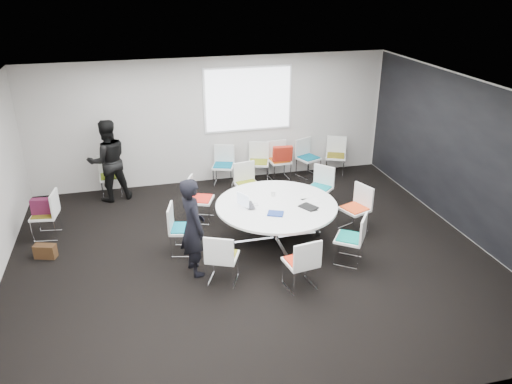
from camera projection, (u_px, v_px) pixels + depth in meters
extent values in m
cube|color=black|center=(250.00, 257.00, 8.56)|extent=(8.00, 7.00, 0.04)
cube|color=white|center=(250.00, 92.00, 7.39)|extent=(8.00, 7.00, 0.04)
cube|color=beige|center=(213.00, 121.00, 11.09)|extent=(8.00, 0.04, 2.80)
cube|color=beige|center=(335.00, 316.00, 4.86)|extent=(8.00, 0.04, 2.80)
cube|color=beige|center=(469.00, 159.00, 8.88)|extent=(0.04, 7.00, 2.80)
cube|color=black|center=(468.00, 159.00, 8.87)|extent=(0.01, 6.94, 2.74)
cube|color=silver|center=(276.00, 238.00, 9.01)|extent=(0.90, 0.90, 0.08)
cylinder|color=silver|center=(276.00, 223.00, 8.88)|extent=(0.10, 0.10, 0.65)
cylinder|color=white|center=(276.00, 205.00, 8.73)|extent=(2.13, 2.13, 0.04)
cube|color=white|center=(248.00, 99.00, 11.03)|extent=(1.90, 0.03, 1.35)
cube|color=silver|center=(353.00, 221.00, 9.28)|extent=(0.54, 0.54, 0.42)
cube|color=white|center=(354.00, 209.00, 9.19)|extent=(0.57, 0.59, 0.04)
cube|color=#E24517|center=(355.00, 208.00, 9.17)|extent=(0.50, 0.51, 0.03)
cube|color=white|center=(364.00, 195.00, 9.20)|extent=(0.20, 0.44, 0.42)
cube|color=silver|center=(318.00, 200.00, 10.12)|extent=(0.59, 0.59, 0.42)
cube|color=white|center=(319.00, 189.00, 10.03)|extent=(0.63, 0.64, 0.04)
cube|color=#0B7981|center=(319.00, 188.00, 10.02)|extent=(0.55, 0.55, 0.03)
cube|color=white|center=(324.00, 175.00, 10.09)|extent=(0.33, 0.37, 0.42)
cube|color=silver|center=(248.00, 196.00, 10.30)|extent=(0.49, 0.49, 0.42)
cube|color=white|center=(248.00, 185.00, 10.20)|extent=(0.53, 0.51, 0.04)
cube|color=olive|center=(248.00, 184.00, 10.19)|extent=(0.46, 0.44, 0.03)
cube|color=white|center=(244.00, 172.00, 10.28)|extent=(0.46, 0.12, 0.42)
cube|color=silver|center=(201.00, 211.00, 9.66)|extent=(0.55, 0.55, 0.42)
cube|color=white|center=(201.00, 200.00, 9.57)|extent=(0.58, 0.59, 0.04)
cube|color=red|center=(201.00, 198.00, 9.56)|extent=(0.50, 0.51, 0.03)
cube|color=white|center=(190.00, 188.00, 9.50)|extent=(0.21, 0.44, 0.42)
cube|color=silver|center=(184.00, 241.00, 8.58)|extent=(0.51, 0.51, 0.42)
cube|color=white|center=(184.00, 229.00, 8.49)|extent=(0.54, 0.55, 0.04)
cube|color=#086E83|center=(183.00, 228.00, 8.48)|extent=(0.47, 0.48, 0.03)
cube|color=white|center=(170.00, 217.00, 8.39)|extent=(0.15, 0.46, 0.42)
cube|color=silver|center=(223.00, 270.00, 7.77)|extent=(0.55, 0.55, 0.42)
cube|color=white|center=(222.00, 257.00, 7.68)|extent=(0.60, 0.59, 0.04)
cube|color=olive|center=(222.00, 255.00, 7.66)|extent=(0.52, 0.51, 0.03)
cube|color=white|center=(219.00, 251.00, 7.39)|extent=(0.43, 0.22, 0.42)
cube|color=silver|center=(300.00, 275.00, 7.63)|extent=(0.48, 0.48, 0.42)
cube|color=white|center=(300.00, 262.00, 7.54)|extent=(0.52, 0.50, 0.04)
cube|color=red|center=(301.00, 260.00, 7.53)|extent=(0.45, 0.44, 0.03)
cube|color=white|center=(308.00, 256.00, 7.27)|extent=(0.46, 0.10, 0.42)
cube|color=silver|center=(348.00, 251.00, 8.29)|extent=(0.59, 0.59, 0.42)
cube|color=white|center=(349.00, 239.00, 8.20)|extent=(0.63, 0.63, 0.04)
cube|color=#077D6F|center=(349.00, 237.00, 8.18)|extent=(0.54, 0.55, 0.03)
cube|color=white|center=(363.00, 229.00, 8.03)|extent=(0.30, 0.39, 0.42)
cube|color=silver|center=(223.00, 176.00, 11.28)|extent=(0.54, 0.54, 0.42)
cube|color=white|center=(223.00, 166.00, 11.18)|extent=(0.58, 0.57, 0.04)
cube|color=#075D7A|center=(223.00, 165.00, 11.17)|extent=(0.50, 0.49, 0.03)
cube|color=white|center=(224.00, 154.00, 11.28)|extent=(0.45, 0.19, 0.42)
cube|color=silver|center=(258.00, 172.00, 11.46)|extent=(0.53, 0.53, 0.42)
cube|color=white|center=(258.00, 163.00, 11.37)|extent=(0.57, 0.56, 0.04)
cube|color=olive|center=(258.00, 162.00, 11.36)|extent=(0.50, 0.48, 0.03)
cube|color=white|center=(259.00, 151.00, 11.47)|extent=(0.45, 0.17, 0.42)
cube|color=silver|center=(279.00, 171.00, 11.58)|extent=(0.45, 0.45, 0.42)
cube|color=white|center=(280.00, 161.00, 11.48)|extent=(0.49, 0.47, 0.04)
cube|color=#D75D11|center=(280.00, 160.00, 11.47)|extent=(0.43, 0.41, 0.03)
cube|color=white|center=(277.00, 149.00, 11.57)|extent=(0.46, 0.07, 0.42)
cube|color=silver|center=(308.00, 168.00, 11.73)|extent=(0.55, 0.55, 0.42)
cube|color=white|center=(309.00, 159.00, 11.64)|extent=(0.59, 0.58, 0.04)
cube|color=#0A5E79|center=(309.00, 157.00, 11.63)|extent=(0.52, 0.50, 0.03)
cube|color=white|center=(303.00, 147.00, 11.70)|extent=(0.44, 0.21, 0.42)
cube|color=silver|center=(335.00, 166.00, 11.86)|extent=(0.55, 0.55, 0.42)
cube|color=white|center=(336.00, 157.00, 11.76)|extent=(0.60, 0.59, 0.04)
cube|color=brown|center=(336.00, 155.00, 11.75)|extent=(0.52, 0.51, 0.03)
cube|color=white|center=(336.00, 145.00, 11.86)|extent=(0.43, 0.22, 0.42)
cube|color=silver|center=(47.00, 226.00, 9.07)|extent=(0.48, 0.48, 0.42)
cube|color=white|center=(45.00, 215.00, 8.98)|extent=(0.50, 0.52, 0.04)
cube|color=brown|center=(44.00, 214.00, 8.97)|extent=(0.43, 0.45, 0.03)
cube|color=white|center=(55.00, 203.00, 8.90)|extent=(0.10, 0.46, 0.42)
cube|color=silver|center=(112.00, 187.00, 10.70)|extent=(0.44, 0.44, 0.42)
cube|color=white|center=(111.00, 177.00, 10.61)|extent=(0.49, 0.47, 0.04)
cube|color=#5C6E15|center=(110.00, 176.00, 10.59)|extent=(0.42, 0.40, 0.03)
cube|color=white|center=(109.00, 164.00, 10.69)|extent=(0.46, 0.06, 0.42)
imported|color=black|center=(193.00, 227.00, 7.78)|extent=(0.53, 0.67, 1.63)
imported|color=black|center=(108.00, 161.00, 10.30)|extent=(0.98, 0.85, 1.74)
imported|color=#333338|center=(252.00, 205.00, 8.65)|extent=(0.21, 0.33, 0.03)
cube|color=silver|center=(243.00, 200.00, 8.58)|extent=(0.15, 0.27, 0.22)
cube|color=black|center=(308.00, 207.00, 8.60)|extent=(0.34, 0.37, 0.02)
cube|color=navy|center=(276.00, 214.00, 8.36)|extent=(0.32, 0.29, 0.03)
cube|color=silver|center=(304.00, 196.00, 9.02)|extent=(0.36, 0.32, 0.00)
cube|color=silver|center=(310.00, 201.00, 8.85)|extent=(0.31, 0.22, 0.00)
cylinder|color=white|center=(273.00, 193.00, 9.03)|extent=(0.08, 0.08, 0.09)
cube|color=black|center=(314.00, 210.00, 8.49)|extent=(0.15, 0.10, 0.01)
cube|color=#521530|center=(43.00, 206.00, 8.90)|extent=(0.41, 0.19, 0.28)
cube|color=#3B2412|center=(45.00, 251.00, 8.45)|extent=(0.39, 0.27, 0.24)
cube|color=#A52314|center=(283.00, 154.00, 11.19)|extent=(0.45, 0.19, 0.36)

